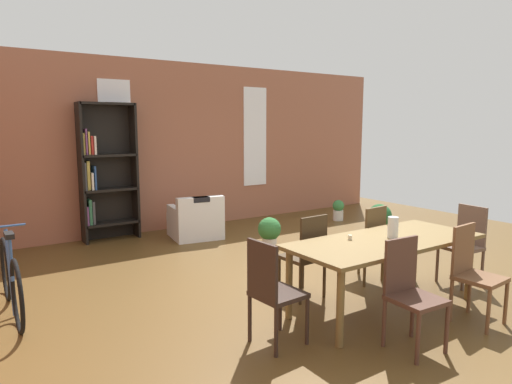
# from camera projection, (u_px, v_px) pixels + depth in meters

# --- Properties ---
(ground_plane) EXTENTS (10.63, 10.63, 0.00)m
(ground_plane) POSITION_uv_depth(u_px,v_px,m) (320.00, 277.00, 5.79)
(ground_plane) COLOR brown
(back_wall_brick) EXTENTS (9.18, 0.12, 3.07)m
(back_wall_brick) POSITION_uv_depth(u_px,v_px,m) (191.00, 146.00, 8.61)
(back_wall_brick) COLOR #A06047
(back_wall_brick) RESTS_ON ground
(window_pane_0) EXTENTS (0.55, 0.02, 2.00)m
(window_pane_0) POSITION_uv_depth(u_px,v_px,m) (116.00, 139.00, 7.74)
(window_pane_0) COLOR white
(window_pane_1) EXTENTS (0.55, 0.02, 2.00)m
(window_pane_1) POSITION_uv_depth(u_px,v_px,m) (255.00, 137.00, 9.32)
(window_pane_1) COLOR white
(dining_table) EXTENTS (2.16, 0.92, 0.75)m
(dining_table) POSITION_uv_depth(u_px,v_px,m) (385.00, 246.00, 4.70)
(dining_table) COLOR brown
(dining_table) RESTS_ON ground
(vase_on_table) EXTENTS (0.11, 0.11, 0.22)m
(vase_on_table) POSITION_uv_depth(u_px,v_px,m) (393.00, 227.00, 4.73)
(vase_on_table) COLOR silver
(vase_on_table) RESTS_ON dining_table
(tealight_candle_0) EXTENTS (0.04, 0.04, 0.05)m
(tealight_candle_0) POSITION_uv_depth(u_px,v_px,m) (350.00, 237.00, 4.66)
(tealight_candle_0) COLOR silver
(tealight_candle_0) RESTS_ON dining_table
(dining_chair_head_left) EXTENTS (0.43, 0.43, 0.95)m
(dining_chair_head_left) POSITION_uv_depth(u_px,v_px,m) (272.00, 289.00, 3.91)
(dining_chair_head_left) COLOR #30211A
(dining_chair_head_left) RESTS_ON ground
(dining_chair_near_left) EXTENTS (0.42, 0.42, 0.95)m
(dining_chair_near_left) POSITION_uv_depth(u_px,v_px,m) (410.00, 290.00, 3.89)
(dining_chair_near_left) COLOR #4D3024
(dining_chair_near_left) RESTS_ON ground
(dining_chair_far_right) EXTENTS (0.44, 0.44, 0.95)m
(dining_chair_far_right) POSITION_uv_depth(u_px,v_px,m) (367.00, 241.00, 5.56)
(dining_chair_far_right) COLOR brown
(dining_chair_far_right) RESTS_ON ground
(dining_chair_head_right) EXTENTS (0.43, 0.43, 0.95)m
(dining_chair_head_right) POSITION_uv_depth(u_px,v_px,m) (465.00, 242.00, 5.52)
(dining_chair_head_right) COLOR brown
(dining_chair_head_right) RESTS_ON ground
(dining_chair_near_right) EXTENTS (0.43, 0.43, 0.95)m
(dining_chair_near_right) POSITION_uv_depth(u_px,v_px,m) (473.00, 270.00, 4.42)
(dining_chair_near_right) COLOR brown
(dining_chair_near_right) RESTS_ON ground
(dining_chair_far_left) EXTENTS (0.42, 0.42, 0.95)m
(dining_chair_far_left) POSITION_uv_depth(u_px,v_px,m) (306.00, 253.00, 5.02)
(dining_chair_far_left) COLOR #392A19
(dining_chair_far_left) RESTS_ON ground
(bookshelf_tall) EXTENTS (0.92, 0.32, 2.29)m
(bookshelf_tall) POSITION_uv_depth(u_px,v_px,m) (104.00, 172.00, 7.52)
(bookshelf_tall) COLOR black
(bookshelf_tall) RESTS_ON ground
(armchair_white) EXTENTS (0.91, 0.91, 0.75)m
(armchair_white) POSITION_uv_depth(u_px,v_px,m) (196.00, 222.00, 7.79)
(armchair_white) COLOR silver
(armchair_white) RESTS_ON ground
(bicycle_second) EXTENTS (0.44, 1.69, 0.90)m
(bicycle_second) POSITION_uv_depth(u_px,v_px,m) (11.00, 280.00, 4.63)
(bicycle_second) COLOR black
(bicycle_second) RESTS_ON ground
(potted_plant_by_shelf) EXTENTS (0.23, 0.23, 0.42)m
(potted_plant_by_shelf) POSITION_uv_depth(u_px,v_px,m) (338.00, 210.00, 9.24)
(potted_plant_by_shelf) COLOR silver
(potted_plant_by_shelf) RESTS_ON ground
(potted_plant_corner) EXTENTS (0.37, 0.37, 0.48)m
(potted_plant_corner) POSITION_uv_depth(u_px,v_px,m) (269.00, 231.00, 7.18)
(potted_plant_corner) COLOR silver
(potted_plant_corner) RESTS_ON ground
(potted_plant_window) EXTENTS (0.42, 0.42, 0.55)m
(potted_plant_window) POSITION_uv_depth(u_px,v_px,m) (380.00, 218.00, 7.97)
(potted_plant_window) COLOR silver
(potted_plant_window) RESTS_ON ground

